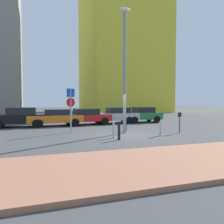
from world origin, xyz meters
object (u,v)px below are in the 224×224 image
object	(u,v)px
parking_sign_post	(71,105)
traffic_bollard_edge	(160,129)
traffic_bollard_near	(114,130)
traffic_bollard_mid	(125,124)
street_lamp	(125,61)
traffic_bollard_far	(119,132)
parked_car_silver	(116,115)
parked_car_orange	(56,117)
parked_car_black	(20,117)
parking_meter	(180,120)
parked_car_green	(140,114)
parked_car_red	(86,116)

from	to	relation	value
parking_sign_post	traffic_bollard_edge	distance (m)	5.99
traffic_bollard_near	traffic_bollard_mid	size ratio (longest dim) A/B	0.94
street_lamp	traffic_bollard_edge	world-z (taller)	street_lamp
traffic_bollard_mid	traffic_bollard_far	xyz separation A→B (m)	(-1.72, -3.32, -0.04)
street_lamp	traffic_bollard_mid	distance (m)	4.31
parked_car_silver	traffic_bollard_far	bearing A→B (deg)	-108.98
parked_car_orange	parked_car_silver	world-z (taller)	parked_car_silver
parked_car_black	parking_meter	bearing A→B (deg)	-34.62
parked_car_silver	parked_car_black	bearing A→B (deg)	-177.34
parked_car_orange	traffic_bollard_edge	xyz separation A→B (m)	(5.45, -7.57, -0.30)
parked_car_black	traffic_bollard_far	xyz separation A→B (m)	(5.34, -8.22, -0.37)
parked_car_black	parked_car_green	world-z (taller)	parked_car_black
parking_sign_post	street_lamp	xyz separation A→B (m)	(3.21, -1.55, 2.78)
traffic_bollard_near	parking_sign_post	bearing A→B (deg)	121.75
traffic_bollard_mid	traffic_bollard_far	bearing A→B (deg)	-117.48
parked_car_orange	parking_sign_post	xyz separation A→B (m)	(0.59, -4.36, 1.12)
parked_car_silver	parking_meter	world-z (taller)	parked_car_silver
parked_car_black	traffic_bollard_edge	world-z (taller)	parked_car_black
traffic_bollard_mid	traffic_bollard_far	distance (m)	3.74
parking_meter	parked_car_silver	bearing A→B (deg)	103.51
traffic_bollard_near	traffic_bollard_far	world-z (taller)	traffic_bollard_near
parking_meter	traffic_bollard_mid	bearing A→B (deg)	145.78
parked_car_black	parked_car_silver	world-z (taller)	parked_car_black
parking_meter	traffic_bollard_edge	bearing A→B (deg)	-159.06
parking_meter	parking_sign_post	bearing A→B (deg)	159.66
parked_car_orange	parked_car_red	world-z (taller)	parked_car_red
parked_car_silver	parking_sign_post	size ratio (longest dim) A/B	1.57
parked_car_orange	parked_car_red	bearing A→B (deg)	2.52
street_lamp	traffic_bollard_mid	xyz separation A→B (m)	(0.52, 1.09, -4.14)
parking_meter	traffic_bollard_far	distance (m)	4.91
parked_car_black	parking_meter	distance (m)	12.22
parked_car_green	traffic_bollard_edge	size ratio (longest dim) A/B	4.95
traffic_bollard_mid	parked_car_silver	bearing A→B (deg)	76.85
parking_meter	traffic_bollard_edge	size ratio (longest dim) A/B	1.57
parked_car_silver	traffic_bollard_far	size ratio (longest dim) A/B	5.19
parking_sign_post	parked_car_orange	bearing A→B (deg)	97.71
parking_meter	traffic_bollard_mid	size ratio (longest dim) A/B	1.37
parked_car_silver	traffic_bollard_near	bearing A→B (deg)	-110.93
parked_car_black	parked_car_silver	size ratio (longest dim) A/B	0.94
street_lamp	traffic_bollard_far	size ratio (longest dim) A/B	8.97
parked_car_silver	street_lamp	bearing A→B (deg)	-105.37
parked_car_green	traffic_bollard_far	distance (m)	10.30
parking_sign_post	traffic_bollard_mid	bearing A→B (deg)	-6.93
parked_car_red	traffic_bollard_far	world-z (taller)	parked_car_red
parking_meter	traffic_bollard_near	world-z (taller)	parking_meter
parked_car_black	parked_car_red	world-z (taller)	parked_car_black
parked_car_green	traffic_bollard_mid	bearing A→B (deg)	-125.05
parked_car_red	street_lamp	distance (m)	7.27
parked_car_black	parked_car_red	size ratio (longest dim) A/B	1.01
traffic_bollard_near	parked_car_green	bearing A→B (deg)	55.23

